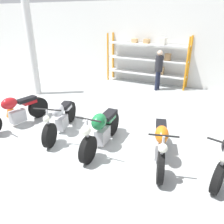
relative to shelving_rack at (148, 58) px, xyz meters
name	(u,v)px	position (x,y,z in m)	size (l,w,h in m)	color
ground_plane	(105,143)	(0.79, -5.52, -1.19)	(30.00, 30.00, 0.00)	#B2B7B7
back_wall	(169,44)	(0.79, 0.36, 0.61)	(30.00, 0.08, 3.60)	silver
shelving_rack	(148,58)	(0.00, 0.00, 0.00)	(3.77, 0.63, 2.21)	orange
support_pillar	(32,49)	(-3.51, -3.45, 0.61)	(0.28, 0.28, 3.60)	silver
motorcycle_red	(14,112)	(-1.95, -5.89, -0.73)	(0.65, 2.16, 1.02)	black
motorcycle_silver	(61,118)	(-0.53, -5.58, -0.75)	(0.88, 2.00, 0.99)	black
motorcycle_green	(101,130)	(0.80, -5.69, -0.72)	(0.61, 1.98, 1.04)	black
motorcycle_orange	(161,143)	(2.22, -5.59, -0.74)	(0.79, 1.96, 1.01)	black
person_browsing	(159,67)	(0.71, -0.69, -0.21)	(0.37, 0.37, 1.67)	#1E2338
traffic_cone	(10,108)	(-2.68, -5.47, -0.91)	(0.32, 0.32, 0.55)	orange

